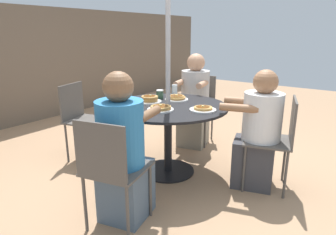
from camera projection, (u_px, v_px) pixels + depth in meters
The scene contains 19 objects.
ground_plane at pixel (168, 171), 3.18m from camera, with size 12.00×12.00×0.00m, color tan.
back_fence at pixel (15, 67), 4.57m from camera, with size 10.00×0.06×1.82m, color brown.
patio_table at pixel (168, 117), 3.02m from camera, with size 1.19×1.19×0.72m.
umbrella_pole at pixel (168, 62), 2.87m from camera, with size 0.05×0.05×2.30m, color #ADADB2.
patio_chair_north at pixel (198, 103), 3.97m from camera, with size 0.50×0.50×0.87m.
diner_north at pixel (194, 104), 3.82m from camera, with size 0.54×0.45×1.17m.
patio_chair_east at pixel (82, 116), 3.40m from camera, with size 0.51×0.51×0.87m.
patio_chair_south at pixel (111, 167), 2.11m from camera, with size 0.50×0.50×0.87m.
diner_south at pixel (123, 155), 2.26m from camera, with size 0.55×0.44×1.17m.
patio_chair_west at pixel (277, 137), 2.72m from camera, with size 0.52×0.52×0.87m.
diner_west at pixel (258, 135), 2.77m from camera, with size 0.48×0.58×1.11m.
pancake_plate_a at pixel (161, 108), 2.78m from camera, with size 0.25×0.25×0.06m.
pancake_plate_b at pixel (203, 109), 2.77m from camera, with size 0.25×0.25×0.05m.
pancake_plate_c at pixel (177, 98), 3.19m from camera, with size 0.25×0.25×0.06m.
pancake_plate_d at pixel (129, 105), 2.90m from camera, with size 0.25×0.25×0.08m.
pancake_plate_e at pixel (150, 100), 3.09m from camera, with size 0.25×0.25×0.08m.
syrup_bottle at pixel (122, 109), 2.63m from camera, with size 0.08×0.06×0.13m.
coffee_cup at pixel (160, 94), 3.27m from camera, with size 0.08×0.08×0.10m.
drinking_glass_a at pixel (175, 90), 3.41m from camera, with size 0.06×0.06×0.13m, color silver.
Camera 1 is at (-2.34, -1.71, 1.43)m, focal length 32.00 mm.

